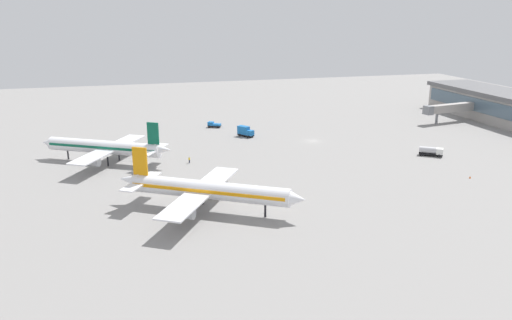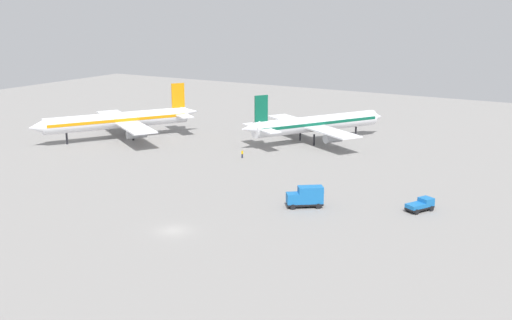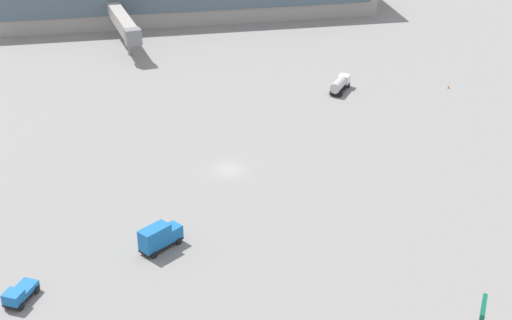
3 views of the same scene
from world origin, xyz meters
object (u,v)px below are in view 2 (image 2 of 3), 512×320
Objects in this scene: airplane_at_gate at (315,124)px; catering_truck at (306,197)px; pushback_tractor at (421,205)px; ground_crew_worker at (242,154)px; airplane_taxiing at (119,120)px.

catering_truck is at bearing -126.04° from airplane_at_gate.
pushback_tractor is 2.86× the size of ground_crew_worker.
pushback_tractor is 0.85× the size of catering_truck.
airplane_taxiing is at bearing -52.96° from ground_crew_worker.
ground_crew_worker is (-40.69, 14.27, -0.12)m from pushback_tractor.
ground_crew_worker is (34.08, -1.20, -3.55)m from airplane_taxiing.
catering_truck is 32.94m from ground_crew_worker.
airplane_at_gate is 20.65× the size of ground_crew_worker.
airplane_taxiing is 76.43m from pushback_tractor.
pushback_tractor reaches higher than ground_crew_worker.
airplane_taxiing is at bearing 146.73° from airplane_at_gate.
airplane_at_gate is at bearing -157.59° from ground_crew_worker.
airplane_taxiing reaches higher than airplane_at_gate.
catering_truck is 3.37× the size of ground_crew_worker.
catering_truck reaches higher than ground_crew_worker.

